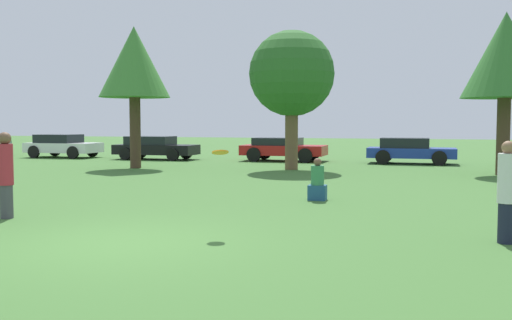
# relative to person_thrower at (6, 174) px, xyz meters

# --- Properties ---
(ground_plane) EXTENTS (120.00, 120.00, 0.00)m
(ground_plane) POSITION_rel_person_thrower_xyz_m (3.41, -1.52, -0.92)
(ground_plane) COLOR #3D6B2D
(person_thrower) EXTENTS (0.31, 0.31, 1.77)m
(person_thrower) POSITION_rel_person_thrower_xyz_m (0.00, 0.00, 0.00)
(person_thrower) COLOR #3F3F47
(person_thrower) RESTS_ON ground
(person_catcher) EXTENTS (0.31, 0.31, 1.67)m
(person_catcher) POSITION_rel_person_thrower_xyz_m (9.48, 0.20, -0.07)
(person_catcher) COLOR #191E33
(person_catcher) RESTS_ON ground
(frisbee) EXTENTS (0.31, 0.29, 0.13)m
(frisbee) POSITION_rel_person_thrower_xyz_m (4.73, -0.26, 0.52)
(frisbee) COLOR orange
(bystander_sitting) EXTENTS (0.44, 0.37, 1.06)m
(bystander_sitting) POSITION_rel_person_thrower_xyz_m (5.65, 4.46, -0.49)
(bystander_sitting) COLOR navy
(bystander_sitting) RESTS_ON ground
(tree_0) EXTENTS (2.99, 2.99, 5.99)m
(tree_0) POSITION_rel_person_thrower_xyz_m (-3.54, 12.25, 3.51)
(tree_0) COLOR #473323
(tree_0) RESTS_ON ground
(tree_1) EXTENTS (3.52, 3.52, 5.72)m
(tree_1) POSITION_rel_person_thrower_xyz_m (3.01, 13.40, 2.99)
(tree_1) COLOR brown
(tree_1) RESTS_ON ground
(tree_2) EXTENTS (3.13, 3.13, 5.98)m
(tree_2) POSITION_rel_person_thrower_xyz_m (11.08, 13.05, 3.44)
(tree_2) COLOR #473323
(tree_2) RESTS_ON ground
(parked_car_white) EXTENTS (4.02, 2.06, 1.27)m
(parked_car_white) POSITION_rel_person_thrower_xyz_m (-10.92, 17.70, -0.24)
(parked_car_white) COLOR silver
(parked_car_white) RESTS_ON ground
(parked_car_black) EXTENTS (4.37, 1.93, 1.21)m
(parked_car_black) POSITION_rel_person_thrower_xyz_m (-5.26, 17.61, -0.28)
(parked_car_black) COLOR black
(parked_car_black) RESTS_ON ground
(parked_car_red) EXTENTS (4.21, 2.14, 1.17)m
(parked_car_red) POSITION_rel_person_thrower_xyz_m (1.48, 18.25, -0.27)
(parked_car_red) COLOR red
(parked_car_red) RESTS_ON ground
(parked_car_blue) EXTENTS (4.05, 1.98, 1.22)m
(parked_car_blue) POSITION_rel_person_thrower_xyz_m (7.67, 18.08, -0.27)
(parked_car_blue) COLOR #1E389E
(parked_car_blue) RESTS_ON ground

